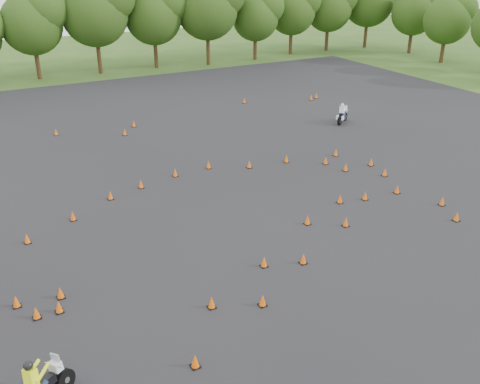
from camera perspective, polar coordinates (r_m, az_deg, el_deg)
The scene contains 6 objects.
ground at distance 23.65m, azimuth 4.63°, elevation -6.18°, with size 140.00×140.00×0.00m, color #2D5119.
asphalt_pad at distance 28.26m, azimuth -1.92°, elevation -0.73°, with size 62.00×62.00×0.00m, color black.
treeline at distance 54.23m, azimuth -14.68°, elevation 15.83°, with size 86.77×32.30×10.82m.
traffic_cones at distance 27.81m, azimuth -1.61°, elevation -0.66°, with size 36.17×33.17×0.45m.
rider_yellow at distance 16.95m, azimuth -20.18°, elevation -18.64°, with size 2.16×0.66×1.67m, color #F0FF16, non-canonical shape.
rider_white at distance 41.59m, azimuth 10.93°, elevation 8.29°, with size 1.98×0.61×1.53m, color silver, non-canonical shape.
Camera 1 is at (-11.29, -16.96, 12.00)m, focal length 40.00 mm.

